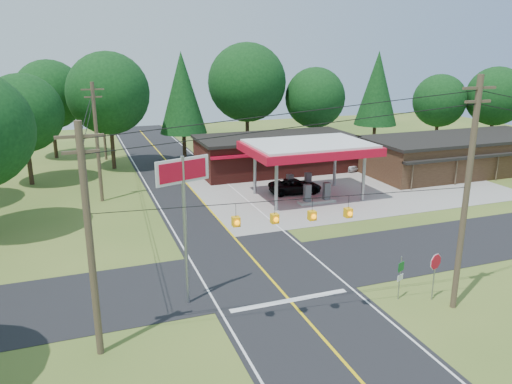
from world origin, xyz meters
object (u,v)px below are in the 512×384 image
object	(u,v)px
gas_canopy	(309,149)
big_stop_sign	(184,194)
suv_car	(295,186)
sedan_car	(342,164)
octagonal_stop_sign	(435,265)

from	to	relation	value
gas_canopy	big_stop_sign	distance (m)	20.59
gas_canopy	suv_car	bearing A→B (deg)	108.43
gas_canopy	sedan_car	bearing A→B (deg)	45.00
gas_canopy	suv_car	distance (m)	3.94
sedan_car	octagonal_stop_sign	xyz separation A→B (m)	(-10.00, -27.01, 1.32)
big_stop_sign	octagonal_stop_sign	xyz separation A→B (m)	(12.00, -4.00, -3.89)
gas_canopy	suv_car	xyz separation A→B (m)	(-0.50, 1.50, -3.61)
sedan_car	big_stop_sign	world-z (taller)	big_stop_sign
big_stop_sign	gas_canopy	bearing A→B (deg)	47.00
suv_car	sedan_car	bearing A→B (deg)	-46.30
suv_car	sedan_car	world-z (taller)	suv_car
suv_car	octagonal_stop_sign	world-z (taller)	octagonal_stop_sign
octagonal_stop_sign	gas_canopy	bearing A→B (deg)	84.00
suv_car	octagonal_stop_sign	bearing A→B (deg)	-177.88
sedan_car	octagonal_stop_sign	distance (m)	28.84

